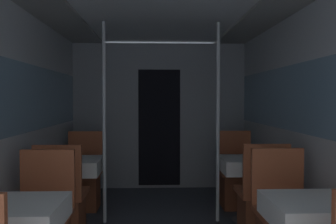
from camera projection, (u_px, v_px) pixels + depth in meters
name	position (u px, v px, depth m)	size (l,w,h in m)	color
wall_left	(15.00, 124.00, 3.38)	(0.05, 6.51, 2.22)	silver
wall_right	(306.00, 123.00, 3.48)	(0.05, 6.51, 2.22)	silver
ceiling_panel	(163.00, 1.00, 3.39)	(2.68, 6.51, 0.07)	silver
bulkhead_far	(159.00, 116.00, 5.77)	(2.63, 0.09, 2.22)	gray
dining_table_left_0	(16.00, 220.00, 2.39)	(0.59, 0.59, 0.71)	#4C4C51
dining_table_left_1	(74.00, 169.00, 4.13)	(0.59, 0.59, 0.71)	#4C4C51
chair_left_near_1	(62.00, 211.00, 3.60)	(0.44, 0.44, 0.95)	brown
chair_left_far_1	(83.00, 185.00, 4.68)	(0.44, 0.44, 0.95)	brown
support_pole_left_1	(104.00, 123.00, 4.12)	(0.04, 0.04, 2.22)	silver
dining_table_right_0	(313.00, 216.00, 2.46)	(0.59, 0.59, 0.71)	#4C4C51
dining_table_right_1	(247.00, 168.00, 4.20)	(0.59, 0.59, 0.71)	#4C4C51
chair_right_near_1	(261.00, 208.00, 3.67)	(0.44, 0.44, 0.95)	brown
chair_right_far_1	(236.00, 183.00, 4.75)	(0.44, 0.44, 0.95)	brown
support_pole_right_1	(218.00, 122.00, 4.17)	(0.04, 0.04, 2.22)	silver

